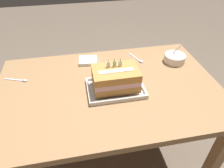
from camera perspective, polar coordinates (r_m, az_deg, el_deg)
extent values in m
plane|color=#6B5B4C|center=(1.72, -0.67, -20.54)|extent=(8.00, 8.00, 0.00)
cube|color=#9E754C|center=(1.15, -0.93, -1.51)|extent=(1.24, 0.80, 0.04)
cube|color=#9E754C|center=(1.42, 26.19, -19.01)|extent=(0.06, 0.06, 0.71)
cube|color=#9E754C|center=(1.69, -22.02, -6.19)|extent=(0.06, 0.06, 0.71)
cube|color=#9E754C|center=(1.79, 15.03, -1.59)|extent=(0.06, 0.06, 0.71)
cube|color=silver|center=(1.12, 0.95, -1.41)|extent=(0.30, 0.21, 0.01)
cube|color=silver|center=(1.04, 2.09, -4.38)|extent=(0.30, 0.01, 0.02)
cube|color=silver|center=(1.19, -0.03, 2.08)|extent=(0.30, 0.01, 0.02)
cube|color=silver|center=(1.10, -6.53, -1.86)|extent=(0.01, 0.19, 0.02)
cube|color=silver|center=(1.15, 8.13, -0.03)|extent=(0.01, 0.19, 0.02)
cube|color=#C48842|center=(1.10, 0.98, 0.19)|extent=(0.24, 0.16, 0.04)
cube|color=beige|center=(1.07, 1.00, 1.61)|extent=(0.23, 0.16, 0.03)
cube|color=#C48842|center=(1.05, 1.02, 3.09)|extent=(0.24, 0.16, 0.04)
cube|color=white|center=(1.03, 1.16, 3.67)|extent=(0.18, 0.03, 0.00)
cube|color=white|center=(1.05, -0.89, 5.42)|extent=(0.02, 0.01, 0.03)
ellipsoid|color=yellow|center=(1.04, -0.90, 6.47)|extent=(0.01, 0.01, 0.01)
cube|color=#99DB9E|center=(1.06, 0.71, 5.59)|extent=(0.02, 0.01, 0.03)
ellipsoid|color=yellow|center=(1.04, 0.72, 6.63)|extent=(0.01, 0.01, 0.01)
cube|color=white|center=(1.06, 2.31, 5.75)|extent=(0.02, 0.01, 0.03)
ellipsoid|color=yellow|center=(1.05, 2.34, 6.79)|extent=(0.01, 0.01, 0.01)
cylinder|color=silver|center=(1.41, 16.90, 6.51)|extent=(0.14, 0.14, 0.03)
cylinder|color=silver|center=(1.40, 17.04, 7.20)|extent=(0.13, 0.13, 0.03)
cylinder|color=silver|center=(1.40, 17.15, 8.79)|extent=(0.06, 0.02, 0.08)
ellipsoid|color=silver|center=(1.36, 7.99, 6.29)|extent=(0.03, 0.04, 0.01)
cube|color=silver|center=(1.41, 6.14, 7.55)|extent=(0.05, 0.11, 0.00)
ellipsoid|color=silver|center=(1.28, -23.00, 0.94)|extent=(0.03, 0.03, 0.01)
cube|color=silver|center=(1.32, -25.63, 1.11)|extent=(0.11, 0.05, 0.00)
cube|color=white|center=(1.35, -6.66, 6.47)|extent=(0.12, 0.11, 0.02)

